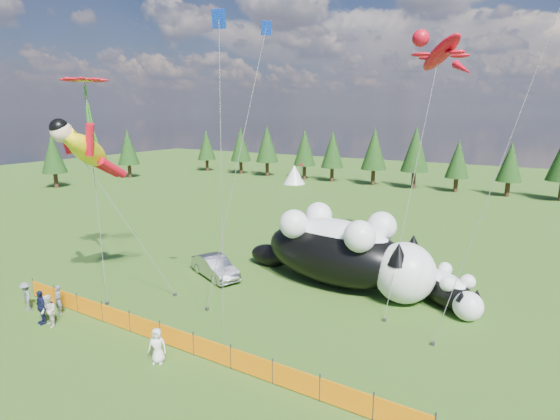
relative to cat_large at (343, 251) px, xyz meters
name	(u,v)px	position (x,y,z in m)	size (l,w,h in m)	color
ground	(220,322)	(-3.35, -7.61, -2.17)	(160.00, 160.00, 0.00)	#15380A
safety_fence	(176,338)	(-3.35, -10.61, -1.67)	(22.06, 0.06, 1.10)	#262626
tree_line	(429,160)	(-3.35, 37.39, 1.83)	(90.00, 4.00, 8.00)	black
festival_tents	(517,192)	(7.65, 32.39, -0.77)	(50.00, 3.20, 2.80)	white
cat_large	(343,251)	(0.00, 0.00, 0.00)	(12.63, 5.54, 4.57)	black
cat_small	(447,289)	(6.02, 0.17, -1.21)	(4.47, 4.41, 2.02)	black
car	(215,267)	(-7.42, -2.95, -1.49)	(1.45, 4.15, 1.37)	#ADADB2
spectator_a	(58,300)	(-11.02, -11.21, -1.38)	(0.57, 0.38, 1.57)	slate
spectator_b	(48,311)	(-10.13, -12.30, -1.35)	(0.80, 0.47, 1.64)	white
spectator_c	(41,307)	(-10.78, -12.26, -1.30)	(1.01, 0.52, 1.73)	#141937
spectator_d	(26,296)	(-12.93, -11.81, -1.39)	(1.00, 0.52, 1.55)	slate
spectator_e	(157,346)	(-3.25, -11.82, -1.40)	(0.75, 0.49, 1.53)	white
superhero_kite	(88,151)	(-11.12, -8.60, 6.09)	(6.36, 5.57, 10.64)	yellow
gecko_kite	(441,53)	(3.61, 5.67, 11.60)	(6.37, 12.60, 16.32)	red
flower_kite	(85,83)	(-13.09, -7.00, 9.71)	(4.93, 3.91, 12.52)	red
diamond_kite_a	(263,43)	(-3.65, -2.97, 11.64)	(1.67, 4.66, 15.46)	#0D34CB
diamond_kite_c	(219,36)	(-2.04, -8.66, 11.06)	(1.28, 1.63, 14.62)	#0D34CB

